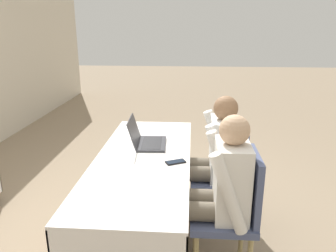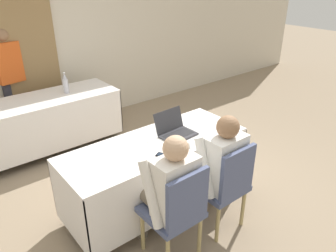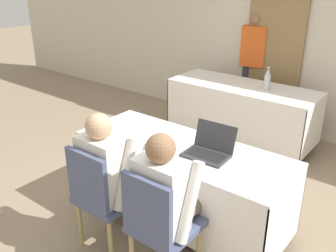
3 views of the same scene
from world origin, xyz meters
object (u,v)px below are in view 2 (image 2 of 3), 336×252
at_px(person_checkered_shirt, 169,188).
at_px(water_bottle, 65,84).
at_px(chair_near_left, 177,210).
at_px(person_white_shirt, 218,164).
at_px(cell_phone, 164,156).
at_px(chair_near_right, 225,184).
at_px(person_red_shirt, 10,77).
at_px(laptop, 175,131).

bearing_deg(person_checkered_shirt, water_bottle, -94.47).
relative_size(chair_near_left, person_white_shirt, 0.78).
bearing_deg(chair_near_left, cell_phone, -115.17).
xyz_separation_m(cell_phone, chair_near_right, (0.38, -0.41, -0.25)).
xyz_separation_m(chair_near_right, person_red_shirt, (-0.90, 3.20, 0.40)).
bearing_deg(chair_near_left, person_checkered_shirt, -90.00).
bearing_deg(laptop, chair_near_left, -131.84).
distance_m(cell_phone, chair_near_right, 0.61).
height_order(chair_near_left, person_white_shirt, person_white_shirt).
bearing_deg(water_bottle, person_checkered_shirt, -94.47).
distance_m(chair_near_left, person_red_shirt, 3.24).
relative_size(cell_phone, chair_near_right, 0.18).
relative_size(laptop, person_red_shirt, 0.23).
bearing_deg(person_checkered_shirt, person_red_shirt, -84.04).
height_order(chair_near_left, person_checkered_shirt, person_checkered_shirt).
xyz_separation_m(chair_near_right, person_white_shirt, (0.00, 0.10, 0.16)).
xyz_separation_m(water_bottle, person_red_shirt, (-0.51, 0.66, 0.03)).
relative_size(laptop, cell_phone, 2.29).
bearing_deg(laptop, chair_near_right, -90.05).
distance_m(water_bottle, person_red_shirt, 0.84).
bearing_deg(person_red_shirt, cell_phone, -90.74).
bearing_deg(laptop, person_red_shirt, 106.11).
distance_m(chair_near_left, chair_near_right, 0.58).
bearing_deg(person_checkered_shirt, person_white_shirt, -180.00).
distance_m(person_checkered_shirt, person_white_shirt, 0.58).
height_order(laptop, person_checkered_shirt, person_checkered_shirt).
height_order(laptop, chair_near_left, laptop).
relative_size(cell_phone, water_bottle, 0.56).
bearing_deg(cell_phone, chair_near_right, -73.53).
bearing_deg(chair_near_right, cell_phone, -47.02).
distance_m(laptop, person_checkered_shirt, 0.80).
distance_m(cell_phone, person_white_shirt, 0.50).
height_order(water_bottle, person_checkered_shirt, person_checkered_shirt).
bearing_deg(chair_near_left, water_bottle, -94.29).
bearing_deg(water_bottle, cell_phone, -89.93).
distance_m(water_bottle, chair_near_left, 2.58).
xyz_separation_m(cell_phone, person_checkered_shirt, (-0.19, -0.31, -0.09)).
bearing_deg(person_red_shirt, person_checkered_shirt, -95.27).
distance_m(person_white_shirt, person_red_shirt, 3.23).
bearing_deg(cell_phone, chair_near_left, -141.68).
bearing_deg(person_checkered_shirt, laptop, -133.81).
bearing_deg(person_red_shirt, laptop, -82.31).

